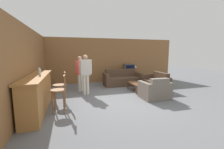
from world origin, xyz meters
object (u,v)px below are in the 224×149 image
(person_by_window, at_px, (80,72))
(armchair_near, at_px, (155,91))
(bar_chair_near, at_px, (59,92))
(bottle, at_px, (39,71))
(bar_chair_mid, at_px, (60,87))
(tv_unit, at_px, (129,77))
(loveseat_right, at_px, (156,83))
(person_by_counter, at_px, (86,72))
(coffee_table, at_px, (137,84))
(tv, at_px, (129,68))
(couch_far, at_px, (122,79))
(table_lamp, at_px, (135,67))

(person_by_window, bearing_deg, armchair_near, -36.70)
(bar_chair_near, height_order, bottle, bottle)
(bar_chair_mid, bearing_deg, tv_unit, 40.01)
(armchair_near, bearing_deg, bar_chair_near, -173.57)
(bar_chair_mid, xyz_separation_m, loveseat_right, (4.29, 0.94, -0.30))
(bar_chair_near, distance_m, loveseat_right, 4.61)
(loveseat_right, relative_size, person_by_counter, 0.83)
(bar_chair_mid, distance_m, loveseat_right, 4.40)
(coffee_table, bearing_deg, armchair_near, -83.84)
(bar_chair_near, xyz_separation_m, person_by_counter, (0.98, 1.74, 0.36))
(bar_chair_near, distance_m, bar_chair_mid, 0.72)
(tv, bearing_deg, loveseat_right, -79.05)
(couch_far, height_order, table_lamp, table_lamp)
(coffee_table, bearing_deg, loveseat_right, 0.28)
(bar_chair_mid, distance_m, tv, 5.03)
(person_by_counter, bearing_deg, tv_unit, 37.61)
(tv_unit, bearing_deg, bottle, -140.19)
(bar_chair_near, height_order, tv, bar_chair_near)
(person_by_counter, bearing_deg, coffee_table, -2.03)
(couch_far, relative_size, armchair_near, 1.99)
(armchair_near, height_order, table_lamp, table_lamp)
(bar_chair_near, distance_m, couch_far, 4.36)
(couch_far, relative_size, tv, 3.25)
(tv_unit, bearing_deg, coffee_table, -103.33)
(bar_chair_mid, height_order, loveseat_right, bar_chair_mid)
(bar_chair_near, height_order, bar_chair_mid, same)
(coffee_table, bearing_deg, table_lamp, 67.97)
(couch_far, xyz_separation_m, person_by_counter, (-2.11, -1.33, 0.65))
(armchair_near, bearing_deg, tv_unit, 83.49)
(bar_chair_near, bearing_deg, person_by_window, 71.33)
(coffee_table, distance_m, person_by_counter, 2.41)
(bottle, bearing_deg, bar_chair_near, -29.56)
(bar_chair_near, bearing_deg, coffee_table, 26.64)
(coffee_table, bearing_deg, person_by_window, 164.37)
(person_by_window, distance_m, person_by_counter, 0.65)
(tv, relative_size, person_by_counter, 0.37)
(bar_chair_mid, relative_size, coffee_table, 1.04)
(bar_chair_near, bearing_deg, bottle, 150.44)
(loveseat_right, xyz_separation_m, person_by_counter, (-3.31, 0.08, 0.65))
(person_by_counter, bearing_deg, table_lamp, 34.19)
(coffee_table, xyz_separation_m, tv_unit, (0.54, 2.29, -0.03))
(person_by_counter, bearing_deg, bottle, -136.38)
(couch_far, bearing_deg, tv_unit, 49.33)
(tv, relative_size, table_lamp, 1.43)
(bar_chair_near, distance_m, tv_unit, 5.53)
(bar_chair_mid, relative_size, table_lamp, 2.56)
(bar_chair_near, relative_size, coffee_table, 1.04)
(couch_far, height_order, tv_unit, couch_far)
(loveseat_right, bearing_deg, table_lamp, 91.44)
(bar_chair_near, distance_m, coffee_table, 3.71)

